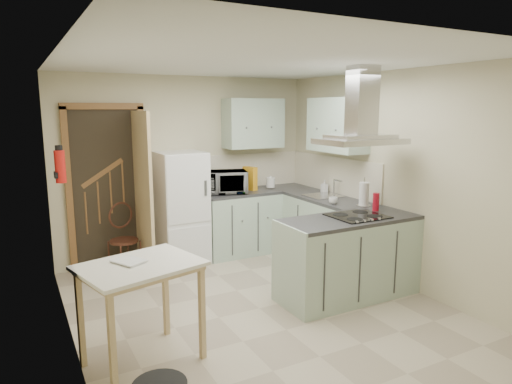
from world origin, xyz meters
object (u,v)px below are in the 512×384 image
fridge (182,208)px  peninsula (349,257)px  drop_leaf_table (142,314)px  extractor_hood (361,141)px  bentwood_chair (124,241)px  microwave (226,182)px

fridge → peninsula: 2.35m
fridge → drop_leaf_table: fridge is taller
extractor_hood → bentwood_chair: size_ratio=1.13×
extractor_hood → peninsula: bearing=180.0°
extractor_hood → drop_leaf_table: (-2.45, -0.27, -1.30)m
extractor_hood → drop_leaf_table: extractor_hood is taller
drop_leaf_table → peninsula: bearing=-8.2°
peninsula → microwave: (-0.59, 1.95, 0.61)m
extractor_hood → microwave: (-0.69, 1.95, -0.66)m
fridge → extractor_hood: (1.32, -1.98, 0.97)m
drop_leaf_table → bentwood_chair: drop_leaf_table is taller
bentwood_chair → microwave: microwave is taller
peninsula → bentwood_chair: peninsula is taller
peninsula → microwave: size_ratio=2.76×
extractor_hood → microwave: size_ratio=1.60×
drop_leaf_table → microwave: bearing=36.8°
fridge → peninsula: (1.22, -1.98, -0.30)m
drop_leaf_table → bentwood_chair: 2.28m
bentwood_chair → microwave: 1.56m
extractor_hood → bentwood_chair: (-2.11, 1.98, -1.32)m
peninsula → drop_leaf_table: 2.37m
peninsula → fridge: bearing=121.7°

